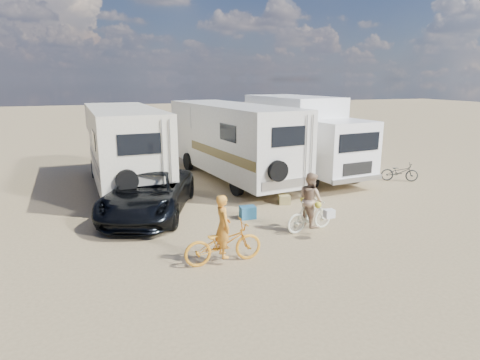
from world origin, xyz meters
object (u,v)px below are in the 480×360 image
object	(u,v)px
bike_man	(223,243)
crate	(284,199)
rider_man	(223,233)
bike_woman	(310,216)
bike_parked	(400,172)
box_truck	(305,137)
cooler	(248,212)
rv_main	(232,142)
rider_woman	(310,205)
dark_suv	(149,193)
rv_left	(125,148)

from	to	relation	value
bike_man	crate	world-z (taller)	bike_man
rider_man	bike_woman	bearing A→B (deg)	-68.78
bike_parked	box_truck	bearing A→B (deg)	84.84
rider_man	crate	world-z (taller)	rider_man
bike_parked	crate	distance (m)	6.62
bike_man	bike_parked	distance (m)	11.53
bike_parked	cooler	world-z (taller)	bike_parked
rv_main	cooler	world-z (taller)	rv_main
rider_man	box_truck	bearing A→B (deg)	-40.01
rider_woman	rider_man	bearing A→B (deg)	102.50
box_truck	bike_parked	size ratio (longest dim) A/B	4.58
rider_woman	dark_suv	bearing A→B (deg)	43.44
dark_suv	crate	size ratio (longest dim) A/B	12.86
rv_left	bike_man	distance (m)	8.76
rider_woman	box_truck	bearing A→B (deg)	-36.25
box_truck	bike_parked	xyz separation A→B (m)	(3.55, -2.46, -1.43)
bike_parked	cooler	xyz separation A→B (m)	(-8.33, -2.52, -0.22)
bike_woman	dark_suv	bearing A→B (deg)	43.44
rider_man	bike_man	bearing A→B (deg)	-0.00
rv_left	dark_suv	world-z (taller)	rv_left
box_truck	bike_man	xyz separation A→B (m)	(-6.58, -7.98, -1.33)
rv_left	bike_man	bearing A→B (deg)	-81.91
rider_man	rider_woman	world-z (taller)	rider_woman
bike_woman	bike_parked	size ratio (longest dim) A/B	1.02
rider_woman	bike_parked	world-z (taller)	rider_woman
dark_suv	rider_woman	bearing A→B (deg)	-15.97
bike_man	rv_main	bearing A→B (deg)	-20.75
box_truck	bike_woman	world-z (taller)	box_truck
rider_woman	cooler	size ratio (longest dim) A/B	3.22
box_truck	dark_suv	distance (m)	8.57
box_truck	dark_suv	size ratio (longest dim) A/B	1.37
rider_man	cooler	xyz separation A→B (m)	(1.80, 3.00, -0.59)
rider_man	rider_woman	size ratio (longest dim) A/B	0.97
bike_woman	box_truck	bearing A→B (deg)	-36.25
box_truck	rider_woman	distance (m)	7.62
rider_man	bike_parked	world-z (taller)	rider_man
rider_man	dark_suv	bearing A→B (deg)	14.25
rv_main	rider_woman	bearing A→B (deg)	-97.80
rv_left	rider_woman	size ratio (longest dim) A/B	4.90
box_truck	rider_man	size ratio (longest dim) A/B	4.61
rider_man	rider_woman	bearing A→B (deg)	-68.78
bike_woman	rider_woman	bearing A→B (deg)	80.76
bike_man	rider_man	size ratio (longest dim) A/B	1.25
rv_left	crate	bearing A→B (deg)	-42.71
rv_left	cooler	world-z (taller)	rv_left
rider_man	bike_parked	bearing A→B (deg)	-61.93
bike_man	bike_parked	xyz separation A→B (m)	(10.13, 5.52, -0.10)
bike_man	cooler	world-z (taller)	bike_man
bike_man	bike_woman	xyz separation A→B (m)	(3.15, 1.25, -0.03)
rv_left	dark_suv	distance (m)	4.09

